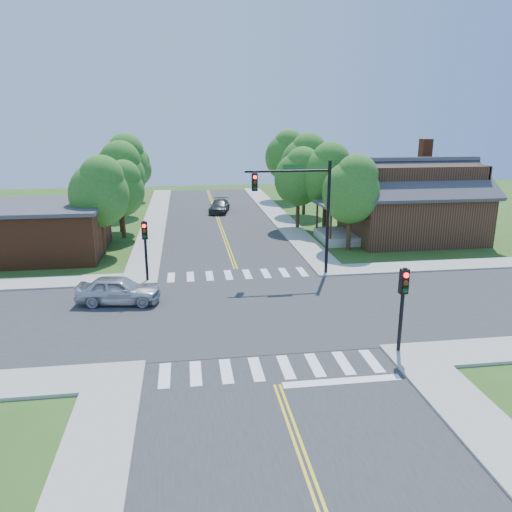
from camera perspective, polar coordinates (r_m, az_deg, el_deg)
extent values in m
plane|color=#305119|center=(26.00, -0.61, -6.34)|extent=(100.00, 100.00, 0.00)
cube|color=#2D2D30|center=(25.99, -0.61, -6.30)|extent=(10.00, 90.00, 0.04)
cube|color=#2D2D30|center=(25.99, -0.61, -6.29)|extent=(90.00, 10.00, 0.04)
cube|color=#2D2D30|center=(26.00, -0.61, -6.34)|extent=(10.20, 10.20, 0.06)
cube|color=#9E9B93|center=(50.71, 2.50, 4.61)|extent=(2.20, 40.00, 0.14)
cube|color=#9E9B93|center=(49.94, -11.43, 4.14)|extent=(2.20, 40.00, 0.14)
cube|color=white|center=(31.64, -9.68, -2.43)|extent=(0.45, 2.00, 0.01)
cube|color=white|center=(31.63, -7.51, -2.34)|extent=(0.45, 2.00, 0.01)
cube|color=white|center=(31.65, -5.33, -2.26)|extent=(0.45, 2.00, 0.01)
cube|color=white|center=(31.73, -3.17, -2.17)|extent=(0.45, 2.00, 0.01)
cube|color=white|center=(31.85, -1.02, -2.08)|extent=(0.45, 2.00, 0.01)
cube|color=white|center=(32.01, 1.12, -1.99)|extent=(0.45, 2.00, 0.01)
cube|color=white|center=(32.22, 3.22, -1.89)|extent=(0.45, 2.00, 0.01)
cube|color=white|center=(32.47, 5.30, -1.80)|extent=(0.45, 2.00, 0.01)
cube|color=white|center=(20.20, -10.41, -13.27)|extent=(0.45, 2.00, 0.01)
cube|color=white|center=(20.18, -6.91, -13.15)|extent=(0.45, 2.00, 0.01)
cube|color=white|center=(20.22, -3.42, -12.99)|extent=(0.45, 2.00, 0.01)
cube|color=white|center=(20.34, 0.03, -12.78)|extent=(0.45, 2.00, 0.01)
cube|color=white|center=(20.52, 3.43, -12.53)|extent=(0.45, 2.00, 0.01)
cube|color=white|center=(20.78, 6.75, -12.25)|extent=(0.45, 2.00, 0.01)
cube|color=white|center=(21.10, 9.97, -11.93)|extent=(0.45, 2.00, 0.01)
cube|color=white|center=(21.48, 13.08, -11.59)|extent=(0.45, 2.00, 0.01)
cube|color=yellow|center=(51.18, -4.62, 4.65)|extent=(0.10, 37.50, 0.01)
cube|color=yellow|center=(51.19, -4.40, 4.66)|extent=(0.10, 37.50, 0.01)
cube|color=white|center=(19.81, 9.82, -14.01)|extent=(4.60, 0.45, 0.09)
cylinder|color=black|center=(31.39, 8.21, 4.20)|extent=(0.20, 0.20, 7.20)
cylinder|color=black|center=(30.31, 3.64, 9.67)|extent=(5.20, 0.14, 0.14)
cube|color=#19591E|center=(30.32, 4.42, 10.13)|extent=(1.40, 0.04, 0.30)
cube|color=black|center=(30.04, -0.16, 8.44)|extent=(0.34, 0.28, 1.05)
sphere|color=#FF0C0C|center=(29.83, -0.12, 9.00)|extent=(0.22, 0.22, 0.22)
sphere|color=#3F2605|center=(29.87, -0.12, 8.39)|extent=(0.22, 0.22, 0.22)
sphere|color=#05330F|center=(29.91, -0.11, 7.79)|extent=(0.22, 0.22, 0.22)
cylinder|color=black|center=(21.75, 16.28, -6.11)|extent=(0.16, 0.16, 3.80)
cube|color=black|center=(21.31, 16.55, -2.80)|extent=(0.34, 0.28, 1.05)
sphere|color=#FF0C0C|center=(21.07, 16.81, -2.13)|extent=(0.22, 0.22, 0.22)
sphere|color=#3F2605|center=(21.17, 16.74, -2.95)|extent=(0.22, 0.22, 0.22)
sphere|color=#05330F|center=(21.27, 16.67, -3.77)|extent=(0.22, 0.22, 0.22)
cylinder|color=black|center=(30.63, -12.48, 0.44)|extent=(0.16, 0.16, 3.80)
cube|color=black|center=(30.32, -12.62, 2.85)|extent=(0.34, 0.28, 1.05)
sphere|color=#FF0C0C|center=(30.08, -12.68, 3.37)|extent=(0.22, 0.22, 0.22)
sphere|color=#3F2605|center=(30.15, -12.64, 2.77)|extent=(0.22, 0.22, 0.22)
sphere|color=#05330F|center=(30.22, -12.61, 2.18)|extent=(0.22, 0.22, 0.22)
cube|color=black|center=(43.00, 17.30, 4.55)|extent=(10.00, 8.00, 4.00)
cube|color=#9E9B93|center=(41.06, 9.13, 2.21)|extent=(2.60, 4.50, 0.70)
cylinder|color=black|center=(38.60, 8.52, 3.28)|extent=(0.18, 0.18, 2.50)
cylinder|color=black|center=(42.37, 6.99, 4.43)|extent=(0.18, 0.18, 2.50)
cube|color=#38383D|center=(40.54, 9.29, 5.78)|extent=(2.80, 4.80, 0.18)
cube|color=brown|center=(46.95, 18.43, 7.26)|extent=(0.90, 0.90, 7.11)
cube|color=brown|center=(39.53, -24.24, 2.58)|extent=(10.00, 8.00, 3.50)
cube|color=#38383D|center=(39.20, -24.54, 5.21)|extent=(10.40, 8.40, 0.25)
cylinder|color=#382314|center=(38.20, 10.56, 2.66)|extent=(0.34, 0.34, 2.67)
ellipsoid|color=#2C5D1B|center=(37.66, 10.79, 7.15)|extent=(4.22, 4.01, 4.64)
sphere|color=#2C5D1B|center=(37.41, 11.42, 9.02)|extent=(3.10, 3.10, 3.10)
cylinder|color=#382314|center=(44.53, 7.82, 4.74)|extent=(0.34, 0.34, 2.89)
ellipsoid|color=#2C5D1B|center=(44.04, 7.98, 8.91)|extent=(4.56, 4.33, 5.01)
sphere|color=#2C5D1B|center=(43.80, 8.51, 10.66)|extent=(3.34, 3.34, 3.34)
cylinder|color=#382314|center=(51.85, 5.49, 6.45)|extent=(0.34, 0.34, 3.08)
ellipsoid|color=#2C5D1B|center=(51.41, 5.59, 10.28)|extent=(4.86, 4.62, 5.35)
sphere|color=#2C5D1B|center=(51.18, 6.02, 11.89)|extent=(3.57, 3.57, 3.57)
cylinder|color=#382314|center=(60.88, 3.37, 7.87)|extent=(0.34, 0.34, 3.12)
ellipsoid|color=#2C5D1B|center=(60.51, 3.42, 11.19)|extent=(4.93, 4.69, 5.43)
sphere|color=#2C5D1B|center=(60.28, 3.77, 12.57)|extent=(3.62, 3.62, 3.62)
cylinder|color=#382314|center=(38.04, -17.12, 2.17)|extent=(0.34, 0.34, 2.68)
ellipsoid|color=#2C5D1B|center=(37.49, -17.49, 6.69)|extent=(4.23, 4.02, 4.66)
sphere|color=#2C5D1B|center=(37.08, -17.23, 8.60)|extent=(3.10, 3.10, 3.10)
cylinder|color=#382314|center=(45.22, -15.19, 4.53)|extent=(0.34, 0.34, 2.93)
ellipsoid|color=#2C5D1B|center=(44.73, -15.49, 8.70)|extent=(4.63, 4.40, 5.09)
sphere|color=#2C5D1B|center=(44.36, -15.27, 10.47)|extent=(3.39, 3.39, 3.39)
cylinder|color=#382314|center=(52.76, -14.61, 6.17)|extent=(0.34, 0.34, 3.06)
ellipsoid|color=#2C5D1B|center=(52.34, -14.87, 9.91)|extent=(4.84, 4.60, 5.32)
sphere|color=#2C5D1B|center=(52.00, -14.68, 11.50)|extent=(3.55, 3.55, 3.55)
cylinder|color=#382314|center=(61.75, -13.39, 7.19)|extent=(0.34, 0.34, 2.29)
ellipsoid|color=#2C5D1B|center=(61.44, -13.54, 9.59)|extent=(3.62, 3.44, 3.98)
sphere|color=#2C5D1B|center=(61.12, -13.34, 10.59)|extent=(2.66, 2.66, 2.66)
cylinder|color=#382314|center=(45.07, 4.79, 4.85)|extent=(0.34, 0.34, 2.72)
ellipsoid|color=#2C5D1B|center=(44.60, 4.87, 8.73)|extent=(4.29, 4.07, 4.72)
sphere|color=#2C5D1B|center=(44.34, 5.36, 10.35)|extent=(3.14, 3.14, 3.14)
cylinder|color=#382314|center=(42.83, -14.93, 3.60)|extent=(0.34, 0.34, 2.41)
ellipsoid|color=#2C5D1B|center=(42.37, -15.18, 7.20)|extent=(3.80, 3.61, 4.18)
sphere|color=#2C5D1B|center=(42.00, -14.91, 8.72)|extent=(2.79, 2.79, 2.79)
imported|color=silver|center=(27.75, -15.44, -3.83)|extent=(2.98, 4.90, 1.51)
imported|color=#303335|center=(52.76, -4.20, 5.66)|extent=(3.62, 5.24, 1.31)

